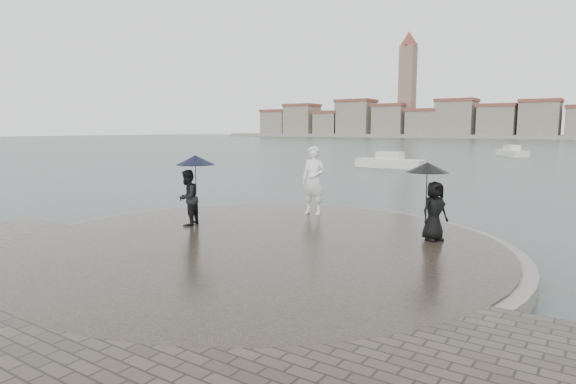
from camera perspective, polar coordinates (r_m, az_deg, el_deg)
The scene contains 8 objects.
ground at distance 9.79m, azimuth -16.25°, elevation -11.53°, with size 400.00×400.00×0.00m, color #2B3835.
kerb_ring at distance 12.17m, azimuth -3.45°, elevation -6.70°, with size 12.50×12.50×0.32m, color gray.
quay_tip at distance 12.17m, azimuth -3.45°, elevation -6.60°, with size 11.90×11.90×0.36m, color #2D261E.
statue at distance 15.67m, azimuth 3.03°, elevation 1.39°, with size 0.81×0.53×2.23m, color white.
visitor_left at distance 14.07m, azimuth -11.54°, elevation 0.72°, with size 1.24×1.14×2.04m.
visitor_right at distance 12.54m, azimuth 16.67°, elevation -0.31°, with size 1.18×1.09×1.95m.
far_skyline at distance 167.13m, azimuth 29.66°, elevation 7.38°, with size 260.00×20.00×37.00m.
boats at distance 49.42m, azimuth 28.01°, elevation 3.42°, with size 28.63×26.94×1.50m.
Camera 1 is at (7.19, -5.85, 3.14)m, focal length 30.00 mm.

